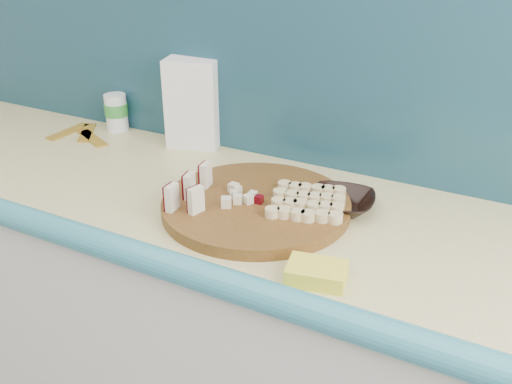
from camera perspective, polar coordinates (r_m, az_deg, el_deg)
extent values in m
cube|color=white|center=(1.60, -5.57, 18.35)|extent=(3.60, 0.04, 2.60)
cube|color=silver|center=(1.68, -7.06, -13.93)|extent=(2.20, 0.60, 0.88)
cube|color=#E3D685|center=(1.43, -8.06, 0.16)|extent=(2.20, 0.60, 0.03)
cube|color=teal|center=(1.23, -16.16, -5.28)|extent=(2.20, 0.06, 0.03)
cube|color=teal|center=(1.57, -2.44, 13.05)|extent=(2.20, 0.02, 0.50)
cylinder|color=#4C2C10|center=(1.28, 0.00, -1.33)|extent=(0.52, 0.52, 0.03)
cube|color=beige|center=(1.24, -8.39, -0.56)|extent=(0.02, 0.04, 0.06)
cube|color=#44040B|center=(1.24, -8.80, -0.51)|extent=(0.01, 0.04, 0.06)
cube|color=beige|center=(1.28, -6.65, 0.61)|extent=(0.02, 0.04, 0.06)
cube|color=#44040B|center=(1.29, -7.05, 0.65)|extent=(0.01, 0.04, 0.06)
cube|color=beige|center=(1.33, -5.03, 1.69)|extent=(0.02, 0.04, 0.06)
cube|color=#44040B|center=(1.34, -5.42, 1.73)|extent=(0.01, 0.04, 0.06)
cube|color=beige|center=(1.22, -6.01, -0.82)|extent=(0.02, 0.04, 0.06)
cube|color=#44040B|center=(1.22, -6.44, -0.77)|extent=(0.01, 0.04, 0.06)
cube|color=beige|center=(1.28, -0.73, -0.30)|extent=(0.02, 0.02, 0.02)
cube|color=beige|center=(1.29, -0.46, -0.08)|extent=(0.02, 0.02, 0.02)
cube|color=#44040B|center=(1.30, -0.84, 0.23)|extent=(0.02, 0.02, 0.02)
cube|color=beige|center=(1.29, -1.37, -0.08)|extent=(0.02, 0.02, 0.02)
cube|color=beige|center=(1.28, -1.95, -0.18)|extent=(0.02, 0.02, 0.02)
cube|color=beige|center=(1.27, -2.19, -0.56)|extent=(0.02, 0.02, 0.02)
cube|color=beige|center=(1.27, -1.26, -0.52)|extent=(0.02, 0.02, 0.02)
cube|color=beige|center=(1.26, -0.61, -0.63)|extent=(0.02, 0.02, 0.02)
cylinder|color=#D3BB80|center=(1.21, 1.78, -2.00)|extent=(0.03, 0.03, 0.02)
cylinder|color=#D3BB80|center=(1.20, 2.97, -2.12)|extent=(0.03, 0.03, 0.02)
cylinder|color=#D3BB80|center=(1.20, 4.17, -2.25)|extent=(0.03, 0.03, 0.02)
cylinder|color=#D3BB80|center=(1.20, 5.37, -2.38)|extent=(0.03, 0.03, 0.02)
cylinder|color=#D3BB80|center=(1.20, 6.58, -2.50)|extent=(0.03, 0.03, 0.02)
cylinder|color=#D3BB80|center=(1.19, 7.80, -2.63)|extent=(0.03, 0.03, 0.02)
cylinder|color=#D3BB80|center=(1.25, 2.16, -1.09)|extent=(0.03, 0.03, 0.02)
cylinder|color=#D3BB80|center=(1.24, 3.32, -1.21)|extent=(0.03, 0.03, 0.02)
cylinder|color=#D3BB80|center=(1.24, 4.48, -1.33)|extent=(0.03, 0.03, 0.02)
cylinder|color=#D3BB80|center=(1.24, 5.65, -1.45)|extent=(0.03, 0.03, 0.02)
cylinder|color=#D3BB80|center=(1.23, 6.82, -1.57)|extent=(0.03, 0.03, 0.02)
cylinder|color=#D3BB80|center=(1.23, 8.00, -1.69)|extent=(0.03, 0.03, 0.02)
cylinder|color=#D3BB80|center=(1.28, 2.53, -0.24)|extent=(0.03, 0.03, 0.02)
cylinder|color=#D3BB80|center=(1.28, 3.65, -0.36)|extent=(0.03, 0.03, 0.02)
cylinder|color=#D3BB80|center=(1.28, 4.78, -0.47)|extent=(0.03, 0.03, 0.02)
cylinder|color=#D3BB80|center=(1.27, 5.91, -0.59)|extent=(0.03, 0.03, 0.02)
cylinder|color=#D3BB80|center=(1.27, 7.05, -0.70)|extent=(0.03, 0.03, 0.02)
cylinder|color=#D3BB80|center=(1.27, 8.19, -0.82)|extent=(0.03, 0.03, 0.02)
cylinder|color=#D3BB80|center=(1.32, 2.87, 0.56)|extent=(0.03, 0.03, 0.02)
cylinder|color=#D3BB80|center=(1.32, 3.96, 0.45)|extent=(0.03, 0.03, 0.02)
cylinder|color=#D3BB80|center=(1.31, 5.05, 0.34)|extent=(0.03, 0.03, 0.02)
cylinder|color=#D3BB80|center=(1.31, 6.16, 0.23)|extent=(0.03, 0.03, 0.02)
cylinder|color=#D3BB80|center=(1.31, 7.26, 0.12)|extent=(0.03, 0.03, 0.02)
cylinder|color=#D3BB80|center=(1.31, 8.37, 0.01)|extent=(0.03, 0.03, 0.02)
imported|color=black|center=(1.30, 8.50, -1.05)|extent=(0.17, 0.17, 0.04)
cube|color=white|center=(1.63, -6.22, 8.89)|extent=(0.17, 0.14, 0.25)
cylinder|color=white|center=(1.81, -13.78, 7.74)|extent=(0.07, 0.07, 0.11)
cylinder|color=green|center=(1.80, -13.82, 8.02)|extent=(0.07, 0.07, 0.04)
cube|color=yellow|center=(1.05, 6.07, -8.05)|extent=(0.12, 0.10, 0.03)
cube|color=gold|center=(1.84, -18.26, 5.76)|extent=(0.04, 0.15, 0.01)
cube|color=gold|center=(1.82, -16.55, 5.71)|extent=(0.11, 0.15, 0.01)
cube|color=gold|center=(1.77, -16.05, 5.18)|extent=(0.15, 0.10, 0.01)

